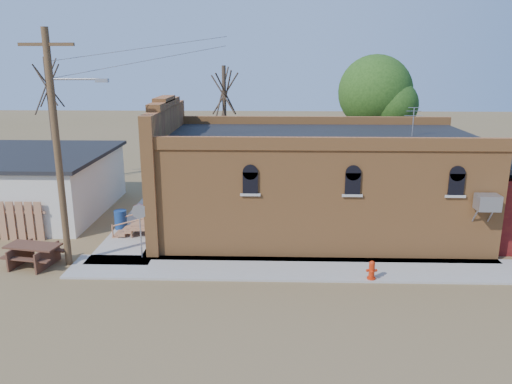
{
  "coord_description": "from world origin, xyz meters",
  "views": [
    {
      "loc": [
        -0.21,
        -16.98,
        7.96
      ],
      "look_at": [
        -0.82,
        3.54,
        2.4
      ],
      "focal_mm": 35.0,
      "sensor_mm": 36.0,
      "label": 1
    }
  ],
  "objects_px": {
    "brick_bar": "(310,183)",
    "utility_pole": "(58,146)",
    "trash_barrel": "(121,219)",
    "picnic_table": "(34,252)",
    "fire_hydrant": "(372,270)",
    "stop_sign": "(140,216)"
  },
  "relations": [
    {
      "from": "brick_bar",
      "to": "utility_pole",
      "type": "xyz_separation_m",
      "value": [
        -9.79,
        -4.29,
        2.43
      ]
    },
    {
      "from": "trash_barrel",
      "to": "picnic_table",
      "type": "xyz_separation_m",
      "value": [
        -2.2,
        -4.26,
        0.04
      ]
    },
    {
      "from": "picnic_table",
      "to": "brick_bar",
      "type": "bearing_deg",
      "value": 31.99
    },
    {
      "from": "fire_hydrant",
      "to": "picnic_table",
      "type": "bearing_deg",
      "value": 152.57
    },
    {
      "from": "brick_bar",
      "to": "stop_sign",
      "type": "distance_m",
      "value": 7.99
    },
    {
      "from": "utility_pole",
      "to": "stop_sign",
      "type": "relative_size",
      "value": 3.97
    },
    {
      "from": "stop_sign",
      "to": "brick_bar",
      "type": "bearing_deg",
      "value": 41.76
    },
    {
      "from": "brick_bar",
      "to": "trash_barrel",
      "type": "bearing_deg",
      "value": -178.65
    },
    {
      "from": "picnic_table",
      "to": "utility_pole",
      "type": "bearing_deg",
      "value": 17.44
    },
    {
      "from": "utility_pole",
      "to": "trash_barrel",
      "type": "distance_m",
      "value": 5.95
    },
    {
      "from": "brick_bar",
      "to": "fire_hydrant",
      "type": "relative_size",
      "value": 22.85
    },
    {
      "from": "stop_sign",
      "to": "picnic_table",
      "type": "relative_size",
      "value": 0.98
    },
    {
      "from": "fire_hydrant",
      "to": "stop_sign",
      "type": "relative_size",
      "value": 0.32
    },
    {
      "from": "brick_bar",
      "to": "fire_hydrant",
      "type": "xyz_separation_m",
      "value": [
        1.88,
        -5.5,
        -1.91
      ]
    },
    {
      "from": "utility_pole",
      "to": "trash_barrel",
      "type": "relative_size",
      "value": 10.09
    },
    {
      "from": "fire_hydrant",
      "to": "stop_sign",
      "type": "distance_m",
      "value": 9.23
    },
    {
      "from": "fire_hydrant",
      "to": "stop_sign",
      "type": "bearing_deg",
      "value": 145.69
    },
    {
      "from": "brick_bar",
      "to": "picnic_table",
      "type": "xyz_separation_m",
      "value": [
        -11.14,
        -4.47,
        -1.78
      ]
    },
    {
      "from": "utility_pole",
      "to": "trash_barrel",
      "type": "bearing_deg",
      "value": 78.31
    },
    {
      "from": "trash_barrel",
      "to": "picnic_table",
      "type": "bearing_deg",
      "value": -117.33
    },
    {
      "from": "stop_sign",
      "to": "trash_barrel",
      "type": "distance_m",
      "value": 4.16
    },
    {
      "from": "utility_pole",
      "to": "fire_hydrant",
      "type": "height_order",
      "value": "utility_pole"
    }
  ]
}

